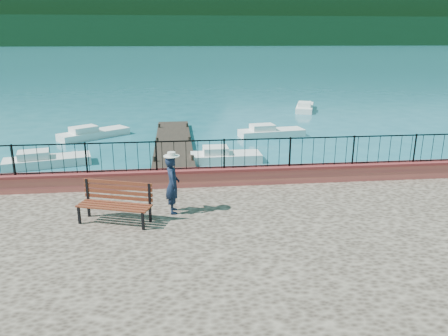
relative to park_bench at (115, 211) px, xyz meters
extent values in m
plane|color=#19596B|center=(3.51, -0.97, -1.52)|extent=(2000.00, 2000.00, 0.00)
cube|color=#BE5B44|center=(3.51, 2.73, -0.03)|extent=(28.00, 0.46, 0.58)
cube|color=black|center=(3.51, 2.73, 0.73)|extent=(27.00, 0.05, 0.95)
cube|color=#2D231C|center=(1.51, 11.03, -1.37)|extent=(2.00, 16.00, 0.30)
cube|color=black|center=(3.51, 299.03, 7.48)|extent=(900.00, 60.00, 18.00)
cube|color=black|center=(3.51, 359.03, 20.48)|extent=(900.00, 120.00, 44.00)
ellipsoid|color=#142D23|center=(223.51, 559.03, -1.52)|extent=(448.00, 384.00, 180.00)
cube|color=black|center=(-0.01, -0.04, -0.08)|extent=(2.04, 1.19, 0.49)
cube|color=brown|center=(0.08, 0.24, 0.47)|extent=(1.87, 0.71, 0.60)
imported|color=black|center=(1.52, 0.54, 0.49)|extent=(0.44, 0.62, 1.63)
cylinder|color=silver|center=(1.52, 0.54, 1.37)|extent=(0.44, 0.44, 0.12)
cube|color=silver|center=(-4.48, 9.91, -1.12)|extent=(4.12, 2.22, 0.80)
cube|color=silver|center=(4.09, 9.65, -1.12)|extent=(3.44, 1.35, 0.80)
cube|color=silver|center=(7.56, 14.99, -1.12)|extent=(4.16, 1.86, 0.80)
cube|color=silver|center=(-3.31, 15.90, -1.12)|extent=(4.20, 3.57, 0.80)
cube|color=silver|center=(12.48, 24.44, -1.12)|extent=(2.62, 4.48, 0.80)
camera|label=1|loc=(1.65, -10.97, 4.44)|focal=35.00mm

